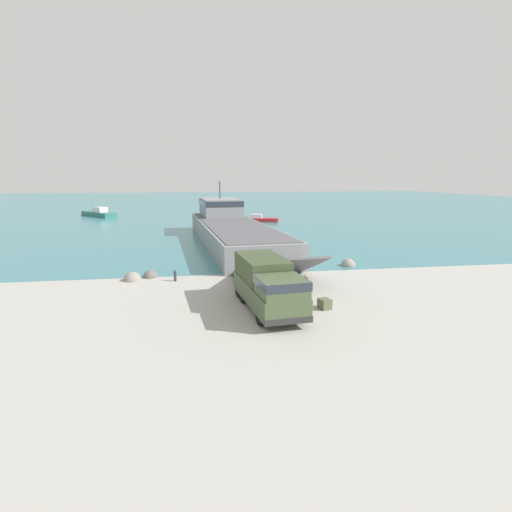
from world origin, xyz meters
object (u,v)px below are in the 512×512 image
moored_boat_c (258,219)px  cargo_crate (325,304)px  moored_boat_a (99,213)px  moored_boat_b (226,211)px  military_truck (268,284)px  mooring_bollard (175,275)px  landing_craft (231,228)px  soldier_on_ramp (306,286)px

moored_boat_c → cargo_crate: (-3.76, -47.19, -0.13)m
moored_boat_a → moored_boat_b: 25.57m
military_truck → moored_boat_a: (-22.59, 60.84, -0.93)m
mooring_bollard → cargo_crate: mooring_bollard is taller
moored_boat_b → mooring_bollard: moored_boat_b is taller
moored_boat_a → mooring_bollard: bearing=-114.2°
moored_boat_a → cargo_crate: bearing=-108.9°
moored_boat_a → cargo_crate: moored_boat_a is taller
moored_boat_c → landing_craft: bearing=-2.0°
moored_boat_b → moored_boat_c: moored_boat_b is taller
landing_craft → military_truck: size_ratio=4.71×
military_truck → moored_boat_b: bearing=171.4°
moored_boat_b → mooring_bollard: (-8.46, -56.31, -0.07)m
landing_craft → moored_boat_c: 22.40m
cargo_crate → moored_boat_b: bearing=90.5°
soldier_on_ramp → moored_boat_b: (0.17, 62.69, -0.47)m
cargo_crate → mooring_bollard: bearing=138.7°
military_truck → moored_boat_b: size_ratio=0.89×
landing_craft → moored_boat_a: 42.10m
landing_craft → military_truck: (-0.26, -25.50, -0.14)m
landing_craft → moored_boat_a: landing_craft is taller
moored_boat_a → mooring_bollard: 55.97m
landing_craft → cargo_crate: bearing=-87.8°
moored_boat_c → mooring_bollard: (-12.76, -39.28, 0.02)m
soldier_on_ramp → moored_boat_c: bearing=104.3°
moored_boat_a → moored_boat_b: moored_boat_a is taller
military_truck → soldier_on_ramp: (2.64, 1.12, -0.56)m
soldier_on_ramp → cargo_crate: bearing=-44.9°
moored_boat_a → mooring_bollard: size_ratio=9.97×
military_truck → mooring_bollard: 9.45m
moored_boat_a → moored_boat_c: moored_boat_a is taller
soldier_on_ramp → moored_boat_c: soldier_on_ramp is taller
moored_boat_b → cargo_crate: bearing=-119.3°
military_truck → moored_boat_c: size_ratio=1.10×
landing_craft → soldier_on_ramp: 24.51m
moored_boat_c → mooring_bollard: bearing=-2.1°
moored_boat_b → moored_boat_a: bearing=156.8°
military_truck → moored_boat_a: 64.91m
landing_craft → cargo_crate: (3.10, -25.91, -1.40)m
moored_boat_a → soldier_on_ramp: bearing=-109.0°
military_truck → moored_boat_a: military_truck is taller
landing_craft → moored_boat_b: landing_craft is taller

